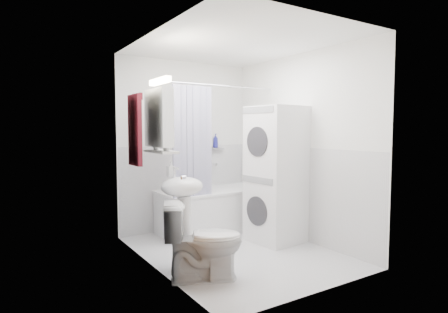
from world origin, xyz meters
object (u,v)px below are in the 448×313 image
washer_dryer (276,174)px  bathtub (214,208)px  toilet (203,241)px  sink (183,201)px

washer_dryer → bathtub: bearing=112.4°
bathtub → toilet: 1.72m
sink → washer_dryer: washer_dryer is taller
washer_dryer → toilet: (-1.40, -0.59, -0.49)m
bathtub → toilet: bearing=-124.3°
toilet → sink: bearing=29.6°
bathtub → sink: (-1.00, -1.05, 0.38)m
sink → bathtub: bearing=46.3°
sink → toilet: size_ratio=1.38×
bathtub → toilet: toilet is taller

